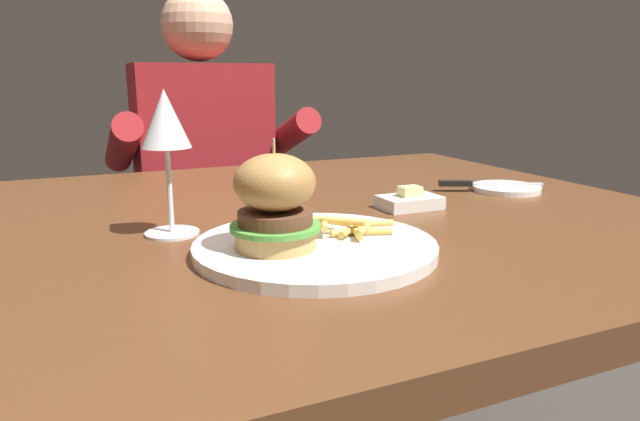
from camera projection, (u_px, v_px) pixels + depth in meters
dining_table at (267, 266)px, 0.89m from camera, size 1.30×1.00×0.74m
main_plate at (315, 247)px, 0.69m from camera, size 0.29×0.29×0.01m
burger_sandwich at (275, 201)px, 0.65m from camera, size 0.11×0.11×0.13m
fries_pile at (351, 227)px, 0.72m from camera, size 0.10×0.10×0.02m
wine_glass at (166, 127)px, 0.74m from camera, size 0.07×0.07×0.19m
bread_plate at (507, 189)px, 1.05m from camera, size 0.12×0.12×0.01m
table_knife at (481, 184)px, 1.05m from camera, size 0.18×0.09×0.01m
butter_dish at (409, 201)px, 0.92m from camera, size 0.10×0.06×0.04m
diner_person at (206, 213)px, 1.63m from camera, size 0.51×0.36×1.18m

